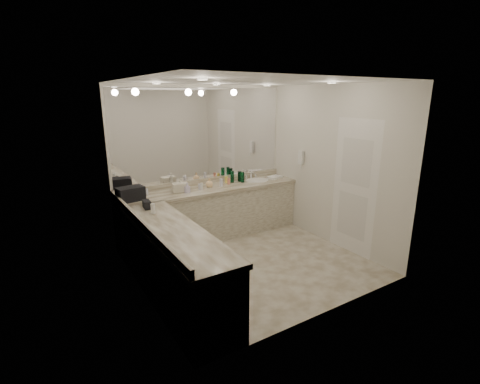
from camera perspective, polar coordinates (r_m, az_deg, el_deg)
floor at (r=5.33m, az=1.61°, el=-11.47°), size 3.20×3.20×0.00m
ceiling at (r=4.75m, az=1.85°, el=17.71°), size 3.20×3.20×0.00m
wall_back at (r=6.16m, az=-6.06°, el=4.97°), size 3.20×0.02×2.60m
wall_left at (r=4.23m, az=-16.62°, el=-0.45°), size 0.02×3.00×2.60m
wall_right at (r=5.90m, az=14.81°, el=4.08°), size 0.02×3.00×2.60m
vanity_back_base at (r=6.12m, az=-4.59°, el=-3.58°), size 3.20×0.60×0.84m
vanity_back_top at (r=5.98m, az=-4.63°, el=0.47°), size 3.20×0.64×0.06m
vanity_left_base at (r=4.37m, az=-10.76°, el=-11.97°), size 0.60×2.40×0.84m
vanity_left_top at (r=4.19m, az=-10.94°, el=-6.47°), size 0.64×2.42×0.06m
backsplash_back at (r=6.21m, az=-5.88°, el=1.77°), size 3.20×0.04×0.10m
backsplash_left at (r=4.34m, az=-16.02°, el=-4.85°), size 0.04×3.00×0.10m
mirror_back at (r=6.08m, az=-6.13°, el=9.36°), size 3.12×0.01×1.55m
mirror_left at (r=4.14m, az=-16.97°, el=5.92°), size 0.01×2.92×1.55m
sink at (r=6.46m, az=2.82°, el=1.86°), size 0.44×0.44×0.03m
faucet at (r=6.61m, az=1.79°, el=2.86°), size 0.24×0.16×0.14m
wall_phone at (r=6.35m, az=9.98°, el=5.61°), size 0.06×0.10×0.24m
door at (r=5.62m, az=18.22°, el=0.65°), size 0.02×0.82×2.10m
black_toiletry_bag at (r=5.43m, az=-17.53°, el=-0.24°), size 0.41×0.29×0.22m
black_bag_spill at (r=5.01m, az=-15.05°, el=-2.03°), size 0.11×0.20×0.11m
cream_cosmetic_case at (r=5.74m, az=-9.78°, el=0.70°), size 0.27×0.20×0.14m
hand_towel at (r=6.65m, az=5.76°, el=2.45°), size 0.30×0.23×0.04m
lotion_left at (r=4.76m, az=-14.10°, el=-2.70°), size 0.06×0.06×0.14m
soap_bottle_a at (r=5.82m, az=-9.85°, el=1.26°), size 0.11×0.11×0.21m
soap_bottle_b at (r=5.67m, az=-8.67°, el=0.69°), size 0.09×0.09×0.17m
soap_bottle_c at (r=5.97m, az=-5.05°, el=1.53°), size 0.13×0.13×0.16m
green_bottle_0 at (r=6.37m, az=0.03°, el=2.58°), size 0.07×0.07×0.18m
green_bottle_1 at (r=6.28m, az=-1.28°, el=2.52°), size 0.07×0.07×0.21m
green_bottle_2 at (r=6.29m, az=0.44°, el=2.44°), size 0.06×0.06×0.19m
green_bottle_3 at (r=6.38m, az=-0.05°, el=2.60°), size 0.07×0.07×0.18m
amenity_bottle_0 at (r=5.96m, az=-5.02°, el=1.17°), size 0.05×0.05×0.09m
amenity_bottle_1 at (r=6.25m, az=-2.26°, el=2.05°), size 0.05×0.05×0.12m
amenity_bottle_2 at (r=5.70m, az=-15.03°, el=0.07°), size 0.04×0.04×0.10m
amenity_bottle_3 at (r=5.85m, az=-6.57°, el=0.87°), size 0.06×0.06×0.10m
amenity_bottle_4 at (r=6.03m, az=-3.11°, el=1.56°), size 0.06×0.06×0.13m
amenity_bottle_5 at (r=5.83m, az=-6.33°, el=0.91°), size 0.05×0.05×0.12m
amenity_bottle_6 at (r=6.15m, az=-1.87°, el=1.77°), size 0.05×0.05×0.11m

